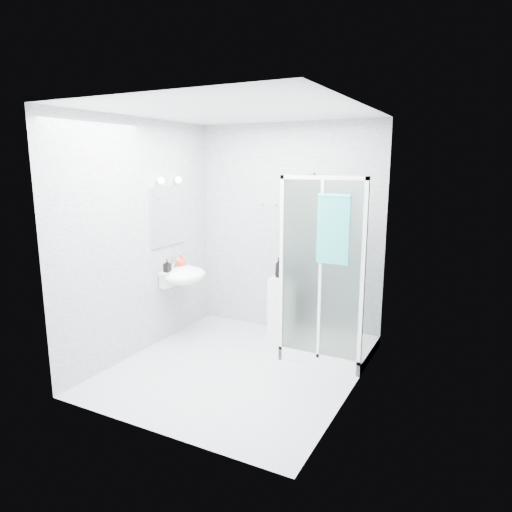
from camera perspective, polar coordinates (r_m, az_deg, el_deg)
The scene contains 12 objects.
room at distance 4.53m, azimuth -2.60°, elevation 1.12°, with size 2.40×2.60×2.60m.
shower_enclosure at distance 5.16m, azimuth 8.33°, elevation -7.47°, with size 0.90×0.95×2.00m.
wall_basin at distance 5.54m, azimuth -9.09°, elevation -2.41°, with size 0.46×0.56×0.35m.
mirror at distance 5.53m, azimuth -10.99°, elevation 4.93°, with size 0.02×0.60×0.70m, color white.
vanity_lights at distance 5.47m, azimuth -10.75°, elevation 9.28°, with size 0.10×0.40×0.08m.
wall_hooks at distance 5.70m, azimuth 1.52°, elevation 6.55°, with size 0.23×0.06×0.03m.
storage_cabinet at distance 5.65m, azimuth 3.42°, elevation -6.42°, with size 0.34×0.35×0.75m.
hand_towel at distance 4.47m, azimuth 9.65°, elevation 3.52°, with size 0.32×0.05×0.68m.
shampoo_bottle_a at distance 5.54m, azimuth 2.86°, elevation -1.44°, with size 0.09×0.09×0.24m, color black.
shampoo_bottle_b at distance 5.52m, azimuth 4.25°, elevation -1.47°, with size 0.11×0.11×0.25m, color #0E0D4E.
soap_dispenser_orange at distance 5.67m, azimuth -9.36°, elevation -0.60°, with size 0.12×0.12×0.15m, color red.
soap_dispenser_black at distance 5.43m, azimuth -11.04°, elevation -1.18°, with size 0.07×0.07×0.16m, color black.
Camera 1 is at (2.23, -3.86, 2.12)m, focal length 32.00 mm.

